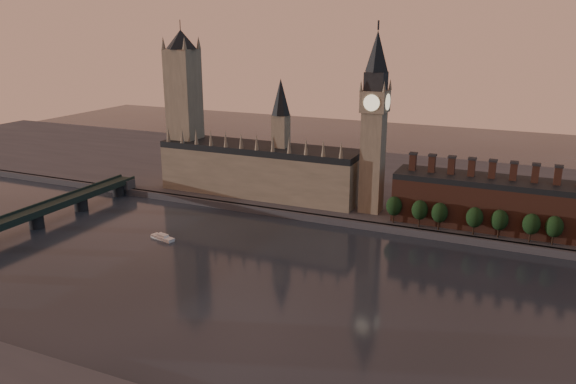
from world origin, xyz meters
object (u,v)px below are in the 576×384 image
object	(u,v)px
victoria_tower	(184,104)
river_boat	(163,237)
big_ben	(374,121)
westminster_bridge	(5,226)

from	to	relation	value
victoria_tower	river_boat	distance (m)	109.79
victoria_tower	big_ben	bearing A→B (deg)	-2.20
westminster_bridge	river_boat	size ratio (longest dim) A/B	13.15
big_ben	river_boat	distance (m)	132.24
big_ben	westminster_bridge	size ratio (longest dim) A/B	0.54
victoria_tower	westminster_bridge	bearing A→B (deg)	-106.56
big_ben	river_boat	xyz separation A→B (m)	(-90.02, -79.24, -55.71)
victoria_tower	big_ben	size ratio (longest dim) A/B	1.01
westminster_bridge	victoria_tower	bearing A→B (deg)	73.44
victoria_tower	big_ben	world-z (taller)	victoria_tower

